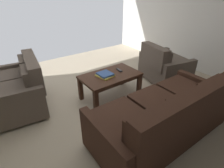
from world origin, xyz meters
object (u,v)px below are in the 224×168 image
loveseat_near (16,89)px  tv_remote (119,70)px  sofa_main (165,116)px  coffee_table (110,78)px  armchair_side (163,66)px  book_stack (105,75)px

loveseat_near → tv_remote: (-1.68, 0.63, 0.12)m
sofa_main → coffee_table: 1.26m
loveseat_near → coffee_table: bearing=155.0°
armchair_side → book_stack: (1.42, -0.14, 0.14)m
loveseat_near → book_stack: bearing=153.5°
book_stack → sofa_main: bearing=93.1°
sofa_main → coffee_table: bearing=-91.8°
armchair_side → tv_remote: (1.08, -0.17, 0.13)m
sofa_main → tv_remote: sofa_main is taller
coffee_table → loveseat_near: bearing=-25.0°
coffee_table → armchair_side: (-1.31, 0.13, -0.05)m
tv_remote → sofa_main: bearing=78.2°
sofa_main → armchair_side: (-1.35, -1.13, -0.02)m
armchair_side → tv_remote: bearing=-8.9°
tv_remote → loveseat_near: bearing=-20.7°
loveseat_near → coffee_table: (-1.44, 0.67, 0.04)m
armchair_side → coffee_table: bearing=-5.6°
book_stack → tv_remote: book_stack is taller
coffee_table → book_stack: (0.11, -0.01, 0.10)m
loveseat_near → tv_remote: 1.80m
loveseat_near → coffee_table: 1.59m
sofa_main → book_stack: (0.07, -1.27, 0.12)m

